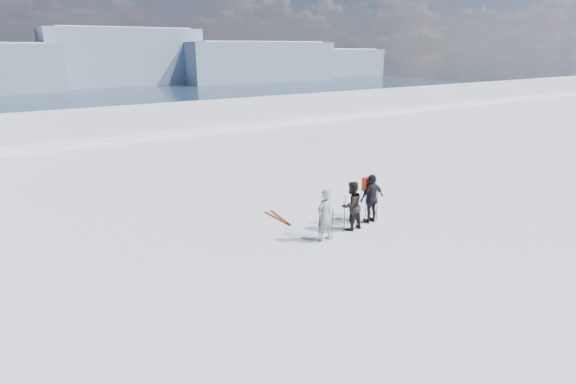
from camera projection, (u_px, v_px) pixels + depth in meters
name	position (u px, v px, depth m)	size (l,w,h in m)	color
lake_basin	(143.00, 195.00, 39.93)	(820.00, 820.00, 71.62)	white
far_mountain_range	(44.00, 62.00, 396.15)	(770.00, 110.00, 53.00)	slate
skier_grey	(325.00, 215.00, 14.58)	(0.64, 0.42, 1.77)	gray
skier_dark	(351.00, 206.00, 15.49)	(0.85, 0.66, 1.74)	black
skier_pack	(372.00, 199.00, 16.13)	(1.06, 0.44, 1.81)	black
backpack	(369.00, 166.00, 15.97)	(0.39, 0.22, 0.49)	red
ski_poles	(350.00, 215.00, 15.41)	(2.93, 0.50, 1.33)	black
skis_loose	(279.00, 218.00, 16.73)	(0.37, 1.70, 0.03)	black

